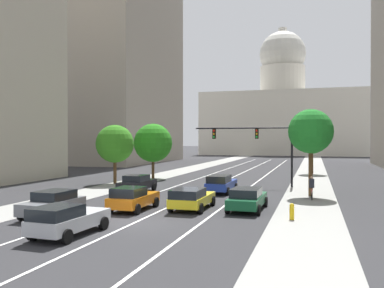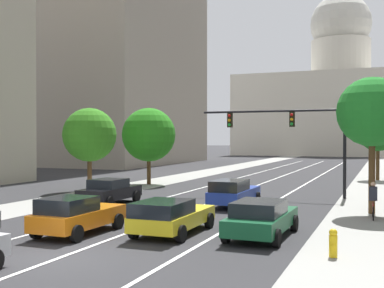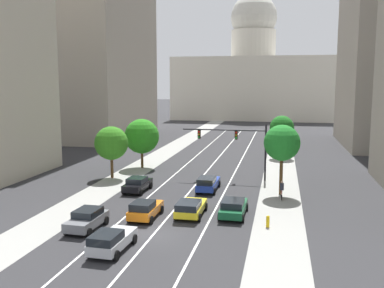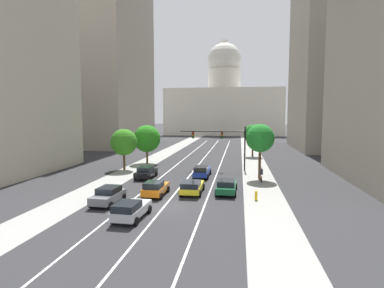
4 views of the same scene
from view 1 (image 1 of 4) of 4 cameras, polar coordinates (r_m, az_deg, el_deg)
name	(u,v)px [view 1 (image 1 of 4)]	position (r m, az deg, el deg)	size (l,w,h in m)	color
ground_plane	(250,169)	(60.43, 8.12, -3.55)	(400.00, 400.00, 0.00)	#2B2B2D
sidewalk_left	(183,171)	(57.59, -1.29, -3.75)	(3.87, 130.00, 0.01)	gray
sidewalk_right	(311,174)	(54.76, 16.41, -4.00)	(3.87, 130.00, 0.01)	gray
lane_stripe_left	(200,178)	(46.51, 1.15, -4.79)	(0.16, 90.00, 0.01)	white
lane_stripe_center	(229,179)	(45.71, 5.27, -4.89)	(0.16, 90.00, 0.01)	white
lane_stripe_right	(260,180)	(45.16, 9.51, -4.96)	(0.16, 90.00, 0.01)	white
office_tower_far_left	(118,38)	(83.32, -10.34, 14.45)	(17.94, 29.51, 48.57)	#9E9384
capitol_building	(282,114)	(122.91, 12.56, 4.15)	(45.03, 22.81, 37.22)	beige
car_gray	(53,203)	(24.55, -18.93, -7.89)	(2.13, 4.09, 1.50)	slate
car_black	(137,183)	(34.40, -7.71, -5.48)	(2.08, 4.27, 1.44)	black
car_yellow	(191,198)	(25.69, -0.11, -7.57)	(2.12, 4.50, 1.39)	yellow
car_silver	(67,219)	(19.66, -17.17, -10.05)	(2.14, 4.33, 1.48)	#B2B5BA
car_blue	(221,183)	(33.79, 4.08, -5.53)	(1.96, 4.78, 1.50)	#1E389E
car_green	(247,198)	(25.69, 7.74, -7.58)	(2.11, 4.73, 1.42)	#14512D
car_orange	(133,198)	(25.68, -8.32, -7.52)	(2.02, 4.22, 1.50)	orange
traffic_signal_mast	(258,140)	(38.95, 9.29, 0.61)	(9.35, 0.39, 6.21)	black
fire_hydrant	(292,211)	(23.24, 13.83, -9.17)	(0.26, 0.35, 0.91)	yellow
cyclist	(312,188)	(31.36, 16.45, -5.91)	(0.37, 1.70, 1.72)	black
street_tree_mid_left	(153,143)	(46.13, -5.49, 0.15)	(4.35, 4.35, 6.21)	#51381E
street_tree_near_left	(115,144)	(41.05, -10.76, 0.02)	(3.77, 3.77, 5.87)	#51381E
street_tree_near_right	(312,140)	(53.86, 16.49, 0.50)	(3.46, 3.46, 6.05)	#51381E
street_tree_mid_right	(311,132)	(32.79, 16.32, 1.67)	(3.44, 3.44, 6.77)	#51381E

